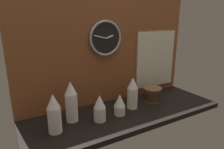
# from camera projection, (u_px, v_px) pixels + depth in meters

# --- Properties ---
(ground_plane) EXTENTS (1.60, 0.56, 0.04)m
(ground_plane) POSITION_uv_depth(u_px,v_px,m) (125.00, 113.00, 1.62)
(ground_plane) COLOR black
(wall_tiled_back) EXTENTS (1.60, 0.03, 1.05)m
(wall_tiled_back) POSITION_uv_depth(u_px,v_px,m) (109.00, 42.00, 1.70)
(wall_tiled_back) COLOR brown
(wall_tiled_back) RESTS_ON ground_plane
(cup_stack_center_left) EXTENTS (0.09, 0.09, 0.20)m
(cup_stack_center_left) POSITION_uv_depth(u_px,v_px,m) (100.00, 108.00, 1.44)
(cup_stack_center_left) COLOR white
(cup_stack_center_left) RESTS_ON ground_plane
(cup_stack_left) EXTENTS (0.09, 0.09, 0.30)m
(cup_stack_left) POSITION_uv_depth(u_px,v_px,m) (71.00, 102.00, 1.43)
(cup_stack_left) COLOR white
(cup_stack_left) RESTS_ON ground_plane
(cup_stack_center_right) EXTENTS (0.09, 0.09, 0.27)m
(cup_stack_center_right) POSITION_uv_depth(u_px,v_px,m) (133.00, 93.00, 1.64)
(cup_stack_center_right) COLOR white
(cup_stack_center_right) RESTS_ON ground_plane
(cup_stack_far_left) EXTENTS (0.09, 0.09, 0.27)m
(cup_stack_far_left) POSITION_uv_depth(u_px,v_px,m) (54.00, 114.00, 1.28)
(cup_stack_far_left) COLOR white
(cup_stack_far_left) RESTS_ON ground_plane
(cup_stack_center) EXTENTS (0.09, 0.09, 0.16)m
(cup_stack_center) POSITION_uv_depth(u_px,v_px,m) (120.00, 105.00, 1.54)
(cup_stack_center) COLOR white
(cup_stack_center) RESTS_ON ground_plane
(bowl_stack_right) EXTENTS (0.16, 0.16, 0.13)m
(bowl_stack_right) POSITION_uv_depth(u_px,v_px,m) (152.00, 94.00, 1.80)
(bowl_stack_right) COLOR brown
(bowl_stack_right) RESTS_ON ground_plane
(wall_clock) EXTENTS (0.29, 0.03, 0.29)m
(wall_clock) POSITION_uv_depth(u_px,v_px,m) (106.00, 38.00, 1.64)
(wall_clock) COLOR black
(menu_board) EXTENTS (0.48, 0.01, 0.57)m
(menu_board) POSITION_uv_depth(u_px,v_px,m) (156.00, 59.00, 1.98)
(menu_board) COLOR olive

